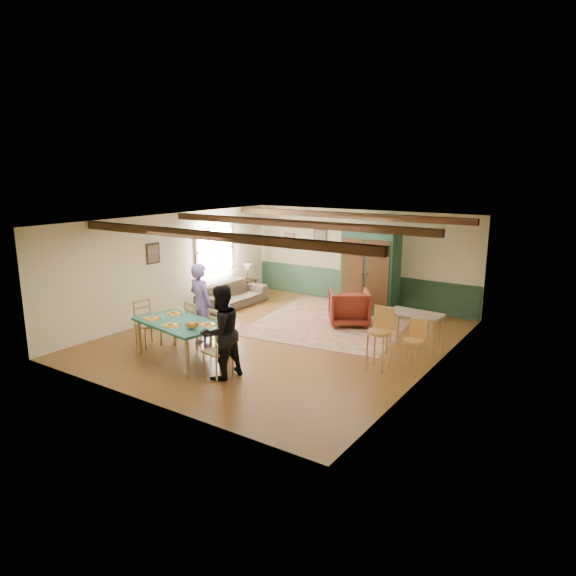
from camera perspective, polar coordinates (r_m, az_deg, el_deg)
The scene contains 35 objects.
floor at distance 11.89m, azimuth -0.78°, elevation -5.59°, with size 8.00×8.00×0.00m, color brown.
wall_back at distance 14.94m, azimuth 7.94°, elevation 3.45°, with size 7.00×0.02×2.70m, color beige.
wall_left at distance 13.78m, azimuth -12.89°, elevation 2.46°, with size 0.02×8.00×2.70m, color beige.
wall_right at distance 10.02m, azimuth 15.93°, elevation -1.57°, with size 0.02×8.00×2.70m, color beige.
ceiling at distance 11.32m, azimuth -0.82°, elevation 7.48°, with size 7.00×8.00×0.02m, color silver.
wainscot_back at distance 15.10m, azimuth 7.80°, elevation 0.07°, with size 6.95×0.03×0.90m, color #1F3928.
ceiling_beam_front at distance 9.54m, azimuth -8.72°, elevation 5.77°, with size 6.95×0.16×0.16m, color black.
ceiling_beam_mid at distance 11.66m, azimuth 0.30°, elevation 7.19°, with size 6.95×0.16×0.16m, color black.
ceiling_beam_back at distance 13.90m, azimuth 6.27°, elevation 8.03°, with size 6.95×0.16×0.16m, color black.
window_left at distance 14.93m, azimuth -8.12°, elevation 4.22°, with size 0.06×1.60×1.30m, color white, non-canonical shape.
picture_left_wall at distance 13.30m, azimuth -14.76°, elevation 3.73°, with size 0.04×0.42×0.52m, color #7D705B, non-canonical shape.
picture_back_a at distance 15.45m, azimuth 3.58°, elevation 5.55°, with size 0.45×0.04×0.55m, color #7D705B, non-canonical shape.
picture_back_b at distance 16.05m, azimuth 0.17°, elevation 5.30°, with size 0.38×0.04×0.48m, color #7D705B, non-canonical shape.
dining_table at distance 10.69m, azimuth -11.89°, elevation -5.76°, with size 1.92×1.07×0.80m, color #1C5B48, non-canonical shape.
dining_chair_far_left at distance 11.41m, azimuth -9.93°, elevation -3.92°, with size 0.45×0.47×1.01m, color #9E7F4F, non-canonical shape.
dining_chair_far_right at distance 10.76m, azimuth -7.24°, elevation -4.86°, with size 0.45×0.47×1.01m, color #9E7F4F, non-canonical shape.
dining_chair_end_left at distance 11.66m, azimuth -15.32°, elevation -3.83°, with size 0.45×0.47×1.01m, color #9E7F4F, non-canonical shape.
dining_chair_end_right at distance 9.71m, azimuth -7.81°, elevation -6.85°, with size 0.45×0.47×1.01m, color #9E7F4F, non-canonical shape.
person_man at distance 11.35m, azimuth -9.66°, elevation -1.83°, with size 0.67×0.44×1.84m, color #745EA2.
person_woman at distance 9.51m, azimuth -7.48°, elevation -4.89°, with size 0.86×0.67×1.76m, color black.
person_child at distance 10.80m, azimuth -6.89°, elevation -4.62°, with size 0.52×0.34×1.07m, color #2A4EA8.
cat at distance 10.02m, azimuth -10.63°, elevation -3.99°, with size 0.38×0.15×0.19m, color orange, non-canonical shape.
place_setting_near_left at distance 10.90m, azimuth -14.90°, elevation -3.05°, with size 0.43×0.32×0.11m, color orange, non-canonical shape.
place_setting_near_center at distance 10.33m, azimuth -12.90°, elevation -3.82°, with size 0.43×0.32×0.11m, color orange, non-canonical shape.
place_setting_far_left at distance 11.17m, azimuth -12.56°, elevation -2.54°, with size 0.43×0.32×0.11m, color orange, non-canonical shape.
place_setting_far_right at distance 10.24m, azimuth -8.92°, elevation -3.79°, with size 0.43×0.32×0.11m, color orange, non-canonical shape.
area_rug at distance 13.23m, azimuth 5.09°, elevation -3.68°, with size 3.59×4.26×0.01m, color #CAB992.
armoire at distance 13.90m, azimuth 9.12°, elevation 1.96°, with size 1.66×0.66×2.35m, color #143424.
armchair at distance 12.87m, azimuth 6.81°, elevation -2.14°, with size 0.96×0.99×0.90m, color #45110D.
sofa at distance 14.66m, azimuth -6.21°, elevation -0.74°, with size 2.28×0.89×0.66m, color #423729.
end_table at distance 15.75m, azimuth -4.52°, elevation -0.00°, with size 0.43×0.43×0.53m, color black, non-canonical shape.
table_lamp at distance 15.65m, azimuth -4.55°, elevation 1.80°, with size 0.27×0.27×0.48m, color #D7B58B, non-canonical shape.
counter_table at distance 11.02m, azimuth 13.75°, elevation -4.98°, with size 1.09×0.64×0.91m, color gray, non-canonical shape.
bar_stool_left at distance 10.03m, azimuth 10.09°, elevation -5.65°, with size 0.43×0.48×1.23m, color tan, non-canonical shape.
bar_stool_right at distance 9.99m, azimuth 13.72°, elevation -6.44°, with size 0.37×0.41×1.04m, color tan, non-canonical shape.
Camera 1 is at (6.39, -9.29, 3.77)m, focal length 32.00 mm.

